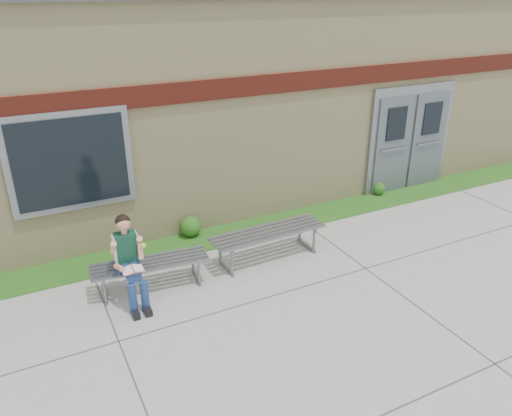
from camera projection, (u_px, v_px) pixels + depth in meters
ground at (333, 301)px, 7.29m from camera, size 80.00×80.00×0.00m
grass_strip at (253, 229)px, 9.40m from camera, size 16.00×0.80×0.02m
school_building at (186, 86)px, 11.29m from camera, size 16.20×6.22×4.20m
bench_left at (150, 268)px, 7.46m from camera, size 1.77×0.66×0.45m
bench_right at (268, 237)px, 8.27m from camera, size 1.97×0.61×0.51m
girl at (129, 259)px, 7.02m from camera, size 0.47×0.78×1.32m
shrub_mid at (191, 226)px, 9.05m from camera, size 0.38×0.38×0.38m
shrub_east at (379, 188)px, 10.85m from camera, size 0.28×0.28×0.28m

